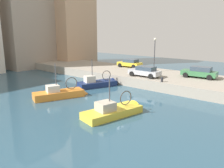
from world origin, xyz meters
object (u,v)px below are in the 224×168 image
parked_car_green (200,72)px  fishing_boat_orange (62,96)px  parked_car_yellow (130,63)px  fishing_boat_yellow (116,113)px  fishing_boat_navy (100,85)px  parked_car_silver (145,71)px  mooring_bollard_north (162,80)px  quay_streetlamp (155,49)px

parked_car_green → fishing_boat_orange: bearing=145.8°
parked_car_yellow → fishing_boat_orange: bearing=-171.9°
fishing_boat_yellow → fishing_boat_navy: size_ratio=1.05×
fishing_boat_navy → parked_car_silver: 6.10m
fishing_boat_orange → parked_car_yellow: bearing=8.1°
mooring_bollard_north → quay_streetlamp: (5.65, 4.30, 2.98)m
fishing_boat_orange → parked_car_silver: (10.31, -3.89, 1.80)m
fishing_boat_yellow → fishing_boat_orange: 7.77m
fishing_boat_orange → parked_car_yellow: size_ratio=1.57×
fishing_boat_orange → fishing_boat_navy: bearing=3.5°
fishing_boat_yellow → parked_car_yellow: 18.84m
parked_car_green → quay_streetlamp: bearing=86.3°
fishing_boat_yellow → mooring_bollard_north: size_ratio=11.40×
parked_car_green → mooring_bollard_north: parked_car_green is taller
fishing_boat_yellow → parked_car_yellow: bearing=32.2°
parked_car_green → parked_car_silver: size_ratio=1.05×
fishing_boat_navy → parked_car_yellow: 9.54m
fishing_boat_yellow → parked_car_green: bearing=-7.1°
fishing_boat_orange → fishing_boat_yellow: bearing=-92.4°
parked_car_silver → quay_streetlamp: size_ratio=0.86×
fishing_boat_navy → quay_streetlamp: (8.17, -3.21, 4.35)m
quay_streetlamp → parked_car_green: bearing=-93.7°
fishing_boat_orange → parked_car_yellow: (15.55, 2.22, 1.79)m
fishing_boat_yellow → quay_streetlamp: size_ratio=1.30×
fishing_boat_yellow → quay_streetlamp: bearing=18.4°
fishing_boat_navy → parked_car_green: 12.74m
fishing_boat_orange → parked_car_green: bearing=-34.2°
parked_car_yellow → quay_streetlamp: (-1.02, -5.04, 2.57)m
parked_car_green → quay_streetlamp: size_ratio=0.90×
fishing_boat_orange → parked_car_yellow: fishing_boat_orange is taller
fishing_boat_orange → parked_car_silver: 11.17m
parked_car_silver → parked_car_yellow: bearing=49.4°
fishing_boat_orange → parked_car_green: 17.13m
parked_car_yellow → parked_car_silver: size_ratio=0.95×
mooring_bollard_north → parked_car_silver: bearing=66.0°
parked_car_yellow → parked_car_silver: parked_car_silver is taller
fishing_boat_orange → parked_car_green: size_ratio=1.42×
fishing_boat_yellow → fishing_boat_navy: fishing_boat_navy is taller
fishing_boat_orange → parked_car_green: fishing_boat_orange is taller
parked_car_silver → quay_streetlamp: 5.04m
parked_car_green → parked_car_yellow: bearing=82.9°
parked_car_yellow → fishing_boat_yellow: bearing=-147.8°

